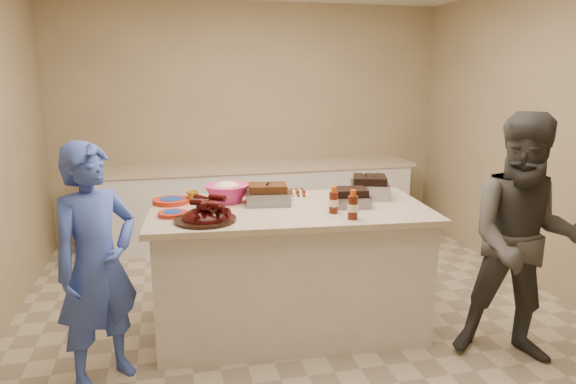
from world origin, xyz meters
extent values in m
cube|color=#47230F|center=(-0.28, 0.20, 0.95)|extent=(0.35, 0.29, 0.10)
cube|color=black|center=(0.30, 0.00, 0.95)|extent=(0.30, 0.26, 0.08)
cube|color=gray|center=(0.54, 0.23, 0.95)|extent=(0.37, 0.37, 0.12)
cylinder|color=silver|center=(-0.05, 0.41, 0.95)|extent=(0.32, 0.32, 0.05)
cube|color=orange|center=(0.57, 0.27, 0.95)|extent=(0.32, 0.26, 0.08)
cylinder|color=#47170B|center=(0.12, -0.15, 0.95)|extent=(0.07, 0.07, 0.19)
cylinder|color=#47170B|center=(0.20, -0.33, 0.95)|extent=(0.07, 0.07, 0.20)
cylinder|color=yellow|center=(-0.35, 0.37, 0.95)|extent=(0.04, 0.04, 0.11)
imported|color=silver|center=(-0.14, 0.27, 0.95)|extent=(0.15, 0.06, 0.14)
cylinder|color=#A12312|center=(-0.98, 0.40, 0.95)|extent=(0.30, 0.30, 0.03)
cylinder|color=#A12312|center=(-0.97, 0.03, 0.95)|extent=(0.22, 0.22, 0.03)
imported|color=#A66C0E|center=(-0.82, 0.40, 0.95)|extent=(0.10, 0.09, 0.09)
cube|color=#A12312|center=(-0.36, 0.53, 0.95)|extent=(0.23, 0.20, 0.09)
imported|color=#3951B2|center=(-1.44, -0.32, 0.00)|extent=(1.38, 1.55, 0.37)
imported|color=#45433E|center=(1.26, -0.70, 0.00)|extent=(1.48, 1.86, 0.63)
camera|label=1|loc=(-1.00, -3.45, 1.90)|focal=32.00mm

